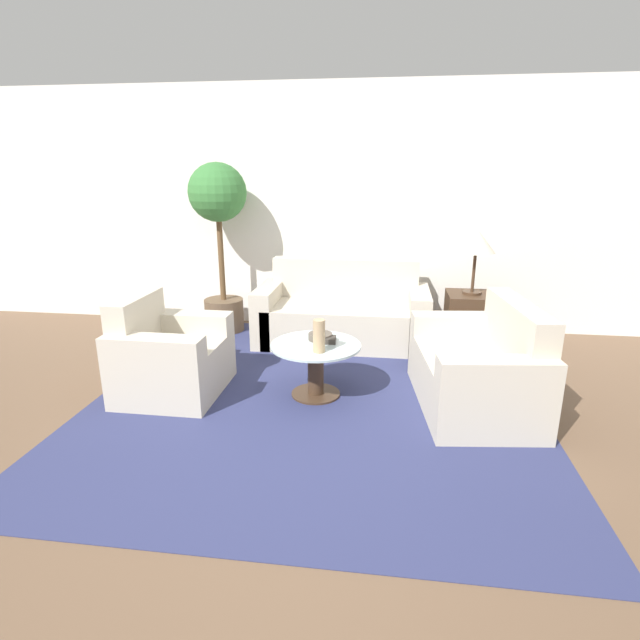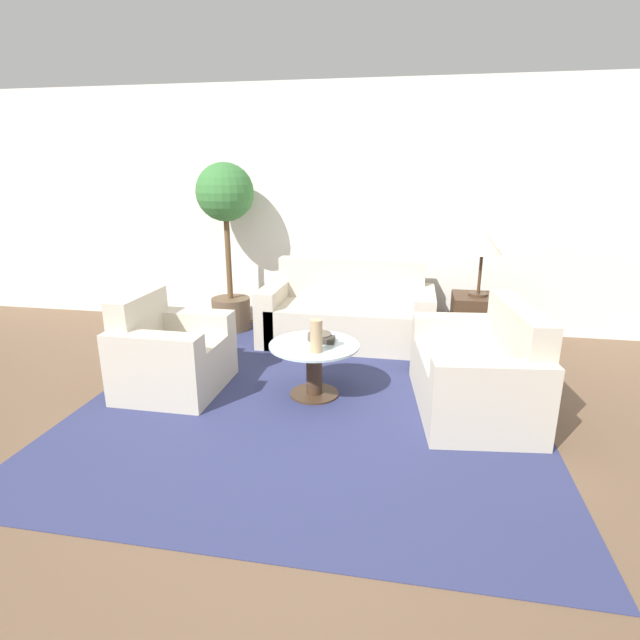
{
  "view_description": "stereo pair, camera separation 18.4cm",
  "coord_description": "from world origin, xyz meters",
  "px_view_note": "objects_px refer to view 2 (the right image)",
  "views": [
    {
      "loc": [
        0.6,
        -2.9,
        1.73
      ],
      "look_at": [
        0.08,
        0.94,
        0.55
      ],
      "focal_mm": 28.0,
      "sensor_mm": 36.0,
      "label": 1
    },
    {
      "loc": [
        0.78,
        -2.87,
        1.73
      ],
      "look_at": [
        0.08,
        0.94,
        0.55
      ],
      "focal_mm": 28.0,
      "sensor_mm": 36.0,
      "label": 2
    }
  ],
  "objects_px": {
    "armchair": "(168,357)",
    "book_stack": "(324,340)",
    "table_lamp": "(483,244)",
    "potted_plant": "(226,221)",
    "coffee_table": "(314,362)",
    "vase": "(316,336)",
    "bowl": "(319,336)",
    "loveseat": "(482,375)",
    "sofa_main": "(348,315)"
  },
  "relations": [
    {
      "from": "sofa_main",
      "to": "loveseat",
      "type": "distance_m",
      "value": 1.8
    },
    {
      "from": "coffee_table",
      "to": "book_stack",
      "type": "relative_size",
      "value": 4.11
    },
    {
      "from": "sofa_main",
      "to": "loveseat",
      "type": "xyz_separation_m",
      "value": [
        1.17,
        -1.37,
        0.0
      ]
    },
    {
      "from": "vase",
      "to": "book_stack",
      "type": "height_order",
      "value": "vase"
    },
    {
      "from": "loveseat",
      "to": "coffee_table",
      "type": "bearing_deg",
      "value": -96.85
    },
    {
      "from": "table_lamp",
      "to": "book_stack",
      "type": "xyz_separation_m",
      "value": [
        -1.29,
        -1.23,
        -0.61
      ]
    },
    {
      "from": "coffee_table",
      "to": "book_stack",
      "type": "distance_m",
      "value": 0.19
    },
    {
      "from": "sofa_main",
      "to": "table_lamp",
      "type": "height_order",
      "value": "table_lamp"
    },
    {
      "from": "loveseat",
      "to": "bowl",
      "type": "relative_size",
      "value": 6.84
    },
    {
      "from": "sofa_main",
      "to": "loveseat",
      "type": "height_order",
      "value": "sofa_main"
    },
    {
      "from": "book_stack",
      "to": "potted_plant",
      "type": "bearing_deg",
      "value": 129.14
    },
    {
      "from": "bowl",
      "to": "book_stack",
      "type": "distance_m",
      "value": 0.07
    },
    {
      "from": "potted_plant",
      "to": "book_stack",
      "type": "relative_size",
      "value": 10.5
    },
    {
      "from": "loveseat",
      "to": "book_stack",
      "type": "relative_size",
      "value": 7.63
    },
    {
      "from": "vase",
      "to": "book_stack",
      "type": "bearing_deg",
      "value": 85.25
    },
    {
      "from": "sofa_main",
      "to": "table_lamp",
      "type": "distance_m",
      "value": 1.49
    },
    {
      "from": "sofa_main",
      "to": "vase",
      "type": "distance_m",
      "value": 1.55
    },
    {
      "from": "armchair",
      "to": "book_stack",
      "type": "distance_m",
      "value": 1.27
    },
    {
      "from": "table_lamp",
      "to": "book_stack",
      "type": "height_order",
      "value": "table_lamp"
    },
    {
      "from": "coffee_table",
      "to": "book_stack",
      "type": "bearing_deg",
      "value": 42.18
    },
    {
      "from": "loveseat",
      "to": "table_lamp",
      "type": "height_order",
      "value": "table_lamp"
    },
    {
      "from": "loveseat",
      "to": "bowl",
      "type": "bearing_deg",
      "value": -102.02
    },
    {
      "from": "sofa_main",
      "to": "armchair",
      "type": "distance_m",
      "value": 1.93
    },
    {
      "from": "loveseat",
      "to": "vase",
      "type": "xyz_separation_m",
      "value": [
        -1.21,
        -0.16,
        0.28
      ]
    },
    {
      "from": "loveseat",
      "to": "coffee_table",
      "type": "xyz_separation_m",
      "value": [
        -1.26,
        0.0,
        0.01
      ]
    },
    {
      "from": "armchair",
      "to": "vase",
      "type": "height_order",
      "value": "armchair"
    },
    {
      "from": "armchair",
      "to": "potted_plant",
      "type": "height_order",
      "value": "potted_plant"
    },
    {
      "from": "sofa_main",
      "to": "table_lamp",
      "type": "bearing_deg",
      "value": -3.37
    },
    {
      "from": "vase",
      "to": "table_lamp",
      "type": "bearing_deg",
      "value": 47.99
    },
    {
      "from": "coffee_table",
      "to": "table_lamp",
      "type": "height_order",
      "value": "table_lamp"
    },
    {
      "from": "loveseat",
      "to": "vase",
      "type": "height_order",
      "value": "loveseat"
    },
    {
      "from": "bowl",
      "to": "potted_plant",
      "type": "bearing_deg",
      "value": 131.96
    },
    {
      "from": "loveseat",
      "to": "potted_plant",
      "type": "relative_size",
      "value": 0.73
    },
    {
      "from": "table_lamp",
      "to": "sofa_main",
      "type": "bearing_deg",
      "value": 176.63
    },
    {
      "from": "sofa_main",
      "to": "vase",
      "type": "xyz_separation_m",
      "value": [
        -0.04,
        -1.52,
        0.28
      ]
    },
    {
      "from": "table_lamp",
      "to": "coffee_table",
      "type": "bearing_deg",
      "value": -136.42
    },
    {
      "from": "bowl",
      "to": "book_stack",
      "type": "xyz_separation_m",
      "value": [
        0.05,
        -0.05,
        -0.01
      ]
    },
    {
      "from": "sofa_main",
      "to": "book_stack",
      "type": "xyz_separation_m",
      "value": [
        -0.02,
        -1.3,
        0.18
      ]
    },
    {
      "from": "armchair",
      "to": "book_stack",
      "type": "bearing_deg",
      "value": -83.06
    },
    {
      "from": "book_stack",
      "to": "table_lamp",
      "type": "bearing_deg",
      "value": 40.84
    },
    {
      "from": "sofa_main",
      "to": "coffee_table",
      "type": "distance_m",
      "value": 1.37
    },
    {
      "from": "vase",
      "to": "coffee_table",
      "type": "bearing_deg",
      "value": 106.9
    },
    {
      "from": "potted_plant",
      "to": "book_stack",
      "type": "bearing_deg",
      "value": -48.05
    },
    {
      "from": "coffee_table",
      "to": "bowl",
      "type": "xyz_separation_m",
      "value": [
        0.02,
        0.11,
        0.18
      ]
    },
    {
      "from": "table_lamp",
      "to": "bowl",
      "type": "bearing_deg",
      "value": -138.56
    },
    {
      "from": "coffee_table",
      "to": "potted_plant",
      "type": "distance_m",
      "value": 2.16
    },
    {
      "from": "table_lamp",
      "to": "bowl",
      "type": "distance_m",
      "value": 1.88
    },
    {
      "from": "armchair",
      "to": "table_lamp",
      "type": "relative_size",
      "value": 1.36
    },
    {
      "from": "sofa_main",
      "to": "armchair",
      "type": "xyz_separation_m",
      "value": [
        -1.27,
        -1.45,
        0.0
      ]
    },
    {
      "from": "potted_plant",
      "to": "armchair",
      "type": "bearing_deg",
      "value": -87.97
    }
  ]
}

